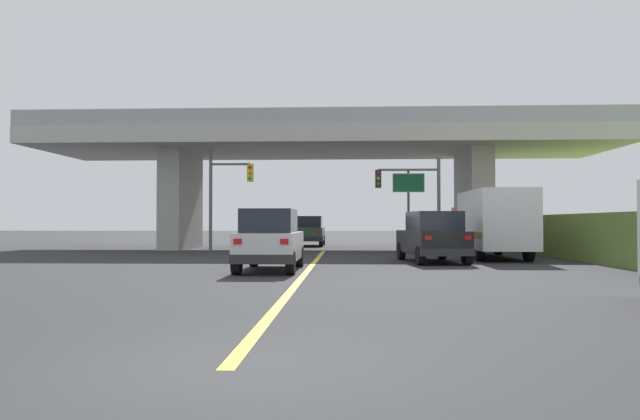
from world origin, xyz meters
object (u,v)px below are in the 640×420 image
(box_truck, at_px, (492,223))
(sedan_oncoming, at_px, (309,231))
(suv_crossing, at_px, (433,237))
(traffic_signal_nearside, at_px, (416,192))
(suv_lead, at_px, (270,240))
(highway_sign, at_px, (408,191))
(traffic_signal_farside, at_px, (225,189))

(box_truck, relative_size, sedan_oncoming, 1.70)
(suv_crossing, height_order, sedan_oncoming, same)
(sedan_oncoming, bearing_deg, traffic_signal_nearside, -55.35)
(suv_lead, height_order, traffic_signal_nearside, traffic_signal_nearside)
(suv_crossing, height_order, highway_sign, highway_sign)
(suv_lead, distance_m, highway_sign, 16.35)
(suv_lead, relative_size, traffic_signal_farside, 0.82)
(suv_crossing, height_order, box_truck, box_truck)
(suv_lead, xyz_separation_m, traffic_signal_farside, (-4.15, 12.84, 2.43))
(sedan_oncoming, xyz_separation_m, highway_sign, (6.09, -6.33, 2.40))
(box_truck, relative_size, traffic_signal_farside, 1.34)
(sedan_oncoming, bearing_deg, highway_sign, -46.11)
(suv_crossing, relative_size, sedan_oncoming, 1.08)
(suv_lead, relative_size, sedan_oncoming, 1.05)
(suv_lead, distance_m, suv_crossing, 7.39)
(traffic_signal_nearside, relative_size, highway_sign, 1.10)
(suv_crossing, bearing_deg, traffic_signal_farside, 133.11)
(box_truck, bearing_deg, highway_sign, 110.96)
(suv_crossing, bearing_deg, suv_lead, -150.29)
(suv_crossing, xyz_separation_m, traffic_signal_nearside, (0.23, 7.96, 2.21))
(suv_lead, bearing_deg, highway_sign, 68.05)
(suv_lead, relative_size, traffic_signal_nearside, 0.91)
(traffic_signal_farside, bearing_deg, suv_lead, -72.09)
(box_truck, relative_size, traffic_signal_nearside, 1.48)
(suv_crossing, bearing_deg, sedan_oncoming, 102.45)
(box_truck, bearing_deg, suv_crossing, -135.47)
(suv_lead, xyz_separation_m, box_truck, (8.96, 7.40, 0.57))
(highway_sign, bearing_deg, traffic_signal_nearside, -87.70)
(traffic_signal_nearside, height_order, traffic_signal_farside, traffic_signal_farside)
(suv_lead, distance_m, box_truck, 11.63)
(box_truck, height_order, traffic_signal_nearside, traffic_signal_nearside)
(suv_crossing, distance_m, traffic_signal_nearside, 8.26)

